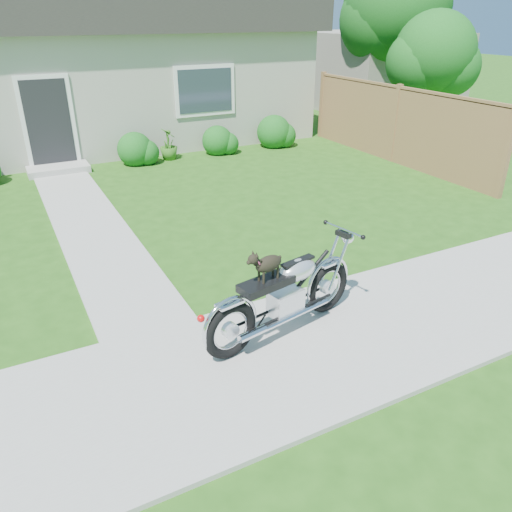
{
  "coord_description": "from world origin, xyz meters",
  "views": [
    {
      "loc": [
        -2.68,
        -3.9,
        3.44
      ],
      "look_at": [
        -0.13,
        1.0,
        0.75
      ],
      "focal_mm": 35.0,
      "sensor_mm": 36.0,
      "label": 1
    }
  ],
  "objects_px": {
    "tree_far": "(400,12)",
    "house": "(84,63)",
    "motorcycle_with_dog": "(286,293)",
    "potted_plant_right": "(168,144)",
    "fence": "(395,124)",
    "tree_near": "(439,57)"
  },
  "relations": [
    {
      "from": "tree_far",
      "to": "house",
      "type": "bearing_deg",
      "value": 170.51
    },
    {
      "from": "house",
      "to": "tree_far",
      "type": "bearing_deg",
      "value": -9.49
    },
    {
      "from": "house",
      "to": "motorcycle_with_dog",
      "type": "xyz_separation_m",
      "value": [
        -0.08,
        -11.65,
        -1.61
      ]
    },
    {
      "from": "house",
      "to": "tree_far",
      "type": "relative_size",
      "value": 2.31
    },
    {
      "from": "tree_far",
      "to": "motorcycle_with_dog",
      "type": "bearing_deg",
      "value": -135.78
    },
    {
      "from": "potted_plant_right",
      "to": "motorcycle_with_dog",
      "type": "height_order",
      "value": "motorcycle_with_dog"
    },
    {
      "from": "potted_plant_right",
      "to": "fence",
      "type": "bearing_deg",
      "value": -29.01
    },
    {
      "from": "tree_far",
      "to": "tree_near",
      "type": "bearing_deg",
      "value": -106.71
    },
    {
      "from": "house",
      "to": "fence",
      "type": "height_order",
      "value": "house"
    },
    {
      "from": "house",
      "to": "potted_plant_right",
      "type": "xyz_separation_m",
      "value": [
        1.25,
        -3.44,
        -1.75
      ]
    },
    {
      "from": "fence",
      "to": "tree_far",
      "type": "xyz_separation_m",
      "value": [
        3.85,
        4.55,
        2.56
      ]
    },
    {
      "from": "motorcycle_with_dog",
      "to": "potted_plant_right",
      "type": "bearing_deg",
      "value": 69.25
    },
    {
      "from": "potted_plant_right",
      "to": "tree_far",
      "type": "bearing_deg",
      "value": 11.12
    },
    {
      "from": "tree_near",
      "to": "potted_plant_right",
      "type": "bearing_deg",
      "value": 172.72
    },
    {
      "from": "fence",
      "to": "potted_plant_right",
      "type": "height_order",
      "value": "fence"
    },
    {
      "from": "house",
      "to": "tree_near",
      "type": "xyz_separation_m",
      "value": [
        9.32,
        -4.48,
        0.14
      ]
    },
    {
      "from": "house",
      "to": "motorcycle_with_dog",
      "type": "relative_size",
      "value": 5.72
    },
    {
      "from": "house",
      "to": "motorcycle_with_dog",
      "type": "height_order",
      "value": "house"
    },
    {
      "from": "fence",
      "to": "house",
      "type": "bearing_deg",
      "value": 135.26
    },
    {
      "from": "house",
      "to": "fence",
      "type": "distance_m",
      "value": 8.96
    },
    {
      "from": "fence",
      "to": "tree_far",
      "type": "distance_m",
      "value": 6.48
    },
    {
      "from": "house",
      "to": "potted_plant_right",
      "type": "relative_size",
      "value": 15.59
    }
  ]
}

